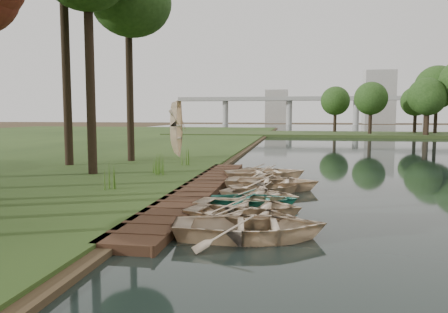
% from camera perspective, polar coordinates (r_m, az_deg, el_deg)
% --- Properties ---
extents(ground, '(300.00, 300.00, 0.00)m').
position_cam_1_polar(ground, '(17.55, 1.82, -5.10)').
color(ground, '#3D2F1D').
extents(boardwalk, '(1.60, 16.00, 0.30)m').
position_cam_1_polar(boardwalk, '(17.80, -3.31, -4.46)').
color(boardwalk, '#382215').
rests_on(boardwalk, ground).
extents(peninsula, '(50.00, 14.00, 0.45)m').
position_cam_1_polar(peninsula, '(67.41, 14.29, 2.82)').
color(peninsula, '#33451F').
rests_on(peninsula, ground).
extents(far_trees, '(45.60, 5.60, 8.80)m').
position_cam_1_polar(far_trees, '(67.21, 11.56, 8.16)').
color(far_trees, black).
rests_on(far_trees, peninsula).
extents(bridge, '(95.90, 4.00, 8.60)m').
position_cam_1_polar(bridge, '(137.52, 13.70, 7.00)').
color(bridge, '#A5A5A0').
rests_on(bridge, ground).
extents(building_a, '(10.00, 8.00, 18.00)m').
position_cam_1_polar(building_a, '(159.63, 19.57, 7.30)').
color(building_a, '#A5A5A0').
rests_on(building_a, ground).
extents(building_b, '(8.00, 8.00, 12.00)m').
position_cam_1_polar(building_b, '(162.28, 6.89, 6.49)').
color(building_b, '#A5A5A0').
rests_on(building_b, ground).
extents(rowboat_0, '(4.29, 3.32, 0.82)m').
position_cam_1_polar(rowboat_0, '(11.33, 3.45, -8.68)').
color(rowboat_0, beige).
rests_on(rowboat_0, water).
extents(rowboat_1, '(4.01, 3.32, 0.72)m').
position_cam_1_polar(rowboat_1, '(12.75, 2.30, -7.29)').
color(rowboat_1, beige).
rests_on(rowboat_1, water).
extents(rowboat_2, '(3.90, 3.11, 0.72)m').
position_cam_1_polar(rowboat_2, '(13.98, 3.14, -6.15)').
color(rowboat_2, beige).
rests_on(rowboat_2, water).
extents(rowboat_3, '(3.24, 2.47, 0.63)m').
position_cam_1_polar(rowboat_3, '(15.18, 3.88, -5.39)').
color(rowboat_3, teal).
rests_on(rowboat_3, water).
extents(rowboat_4, '(3.72, 3.27, 0.64)m').
position_cam_1_polar(rowboat_4, '(16.16, 4.74, -4.70)').
color(rowboat_4, beige).
rests_on(rowboat_4, water).
extents(rowboat_5, '(3.70, 3.21, 0.64)m').
position_cam_1_polar(rowboat_5, '(17.76, 5.65, -3.78)').
color(rowboat_5, beige).
rests_on(rowboat_5, water).
extents(rowboat_6, '(3.94, 2.83, 0.81)m').
position_cam_1_polar(rowboat_6, '(18.58, 6.28, -3.10)').
color(rowboat_6, beige).
rests_on(rowboat_6, water).
extents(rowboat_7, '(3.55, 2.85, 0.65)m').
position_cam_1_polar(rowboat_7, '(20.01, 5.66, -2.71)').
color(rowboat_7, beige).
rests_on(rowboat_7, water).
extents(rowboat_8, '(4.67, 3.94, 0.83)m').
position_cam_1_polar(rowboat_8, '(21.39, 5.47, -1.93)').
color(rowboat_8, beige).
rests_on(rowboat_8, water).
extents(rowboat_9, '(3.91, 3.39, 0.68)m').
position_cam_1_polar(rowboat_9, '(22.44, 6.22, -1.78)').
color(rowboat_9, beige).
rests_on(rowboat_9, water).
extents(stored_rowboat, '(3.91, 2.85, 0.80)m').
position_cam_1_polar(stored_rowboat, '(29.86, -5.97, 0.63)').
color(stored_rowboat, beige).
rests_on(stored_rowboat, bank).
extents(reeds_0, '(0.60, 0.60, 1.00)m').
position_cam_1_polar(reeds_0, '(17.70, -14.66, -2.56)').
color(reeds_0, '#3F661E').
rests_on(reeds_0, bank).
extents(reeds_1, '(0.60, 0.60, 1.08)m').
position_cam_1_polar(reeds_1, '(21.49, -8.33, -0.92)').
color(reeds_1, '#3F661E').
rests_on(reeds_1, bank).
extents(reeds_2, '(0.60, 0.60, 0.97)m').
position_cam_1_polar(reeds_2, '(22.08, -8.56, -0.90)').
color(reeds_2, '#3F661E').
rests_on(reeds_2, bank).
extents(reeds_3, '(0.60, 0.60, 0.92)m').
position_cam_1_polar(reeds_3, '(25.24, -5.23, -0.12)').
color(reeds_3, '#3F661E').
rests_on(reeds_3, bank).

